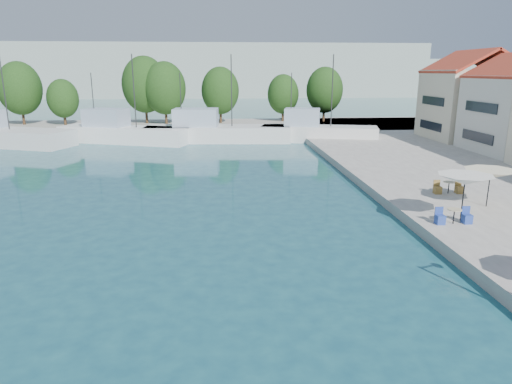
{
  "coord_description": "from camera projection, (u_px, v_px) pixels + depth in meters",
  "views": [
    {
      "loc": [
        -3.86,
        1.75,
        8.0
      ],
      "look_at": [
        -1.89,
        26.0,
        1.52
      ],
      "focal_mm": 32.0,
      "sensor_mm": 36.0,
      "label": 1
    }
  ],
  "objects": [
    {
      "name": "tree_05",
      "position": [
        165.0,
        88.0,
        64.07
      ],
      "size": [
        5.89,
        5.89,
        8.72
      ],
      "color": "#3F2B19",
      "rests_on": "quay_far"
    },
    {
      "name": "tree_06",
      "position": [
        220.0,
        91.0,
        65.78
      ],
      "size": [
        5.41,
        5.41,
        8.01
      ],
      "color": "#3F2B19",
      "rests_on": "quay_far"
    },
    {
      "name": "tree_08",
      "position": [
        325.0,
        90.0,
        67.78
      ],
      "size": [
        5.42,
        5.42,
        8.02
      ],
      "color": "#3F2B19",
      "rests_on": "quay_far"
    },
    {
      "name": "cafe_table_03",
      "position": [
        448.0,
        189.0,
        28.36
      ],
      "size": [
        1.82,
        0.7,
        0.76
      ],
      "color": "black",
      "rests_on": "quay_right"
    },
    {
      "name": "tree_07",
      "position": [
        283.0,
        94.0,
        68.28
      ],
      "size": [
        4.69,
        4.69,
        6.95
      ],
      "color": "#3F2B19",
      "rests_on": "quay_far"
    },
    {
      "name": "trawler_02",
      "position": [
        122.0,
        133.0,
        52.43
      ],
      "size": [
        15.63,
        8.84,
        10.2
      ],
      "rotation": [
        0.0,
        0.0,
        -0.34
      ],
      "color": "white",
      "rests_on": "ground"
    },
    {
      "name": "building_06",
      "position": [
        471.0,
        94.0,
        50.26
      ],
      "size": [
        9.0,
        8.8,
        10.2
      ],
      "color": "beige",
      "rests_on": "quay_right"
    },
    {
      "name": "umbrella_cream",
      "position": [
        490.0,
        174.0,
        25.26
      ],
      "size": [
        2.87,
        2.87,
        2.12
      ],
      "color": "black",
      "rests_on": "quay_right"
    },
    {
      "name": "tree_04",
      "position": [
        145.0,
        85.0,
        65.15
      ],
      "size": [
        6.42,
        6.42,
        9.51
      ],
      "color": "#3F2B19",
      "rests_on": "quay_far"
    },
    {
      "name": "hill_east",
      "position": [
        332.0,
        76.0,
        175.62
      ],
      "size": [
        140.0,
        40.0,
        12.0
      ],
      "primitive_type": "cube",
      "color": "#97A49A",
      "rests_on": "ground"
    },
    {
      "name": "quay_far",
      "position": [
        190.0,
        127.0,
        64.51
      ],
      "size": [
        90.0,
        16.0,
        0.6
      ],
      "primitive_type": "cube",
      "color": "gray",
      "rests_on": "ground"
    },
    {
      "name": "tree_03",
      "position": [
        63.0,
        99.0,
        63.46
      ],
      "size": [
        4.29,
        4.29,
        6.34
      ],
      "color": "#3F2B19",
      "rests_on": "quay_far"
    },
    {
      "name": "cafe_table_02",
      "position": [
        454.0,
        218.0,
        22.74
      ],
      "size": [
        1.82,
        0.7,
        0.76
      ],
      "color": "black",
      "rests_on": "quay_right"
    },
    {
      "name": "trawler_03",
      "position": [
        214.0,
        132.0,
        53.09
      ],
      "size": [
        16.93,
        5.63,
        10.2
      ],
      "rotation": [
        0.0,
        0.0,
        -0.08
      ],
      "color": "silver",
      "rests_on": "ground"
    },
    {
      "name": "tree_02",
      "position": [
        20.0,
        88.0,
        63.43
      ],
      "size": [
        5.89,
        5.89,
        8.73
      ],
      "color": "#3F2B19",
      "rests_on": "quay_far"
    },
    {
      "name": "trawler_04",
      "position": [
        316.0,
        132.0,
        53.07
      ],
      "size": [
        13.69,
        6.51,
        10.2
      ],
      "rotation": [
        0.0,
        0.0,
        -0.24
      ],
      "color": "silver",
      "rests_on": "ground"
    },
    {
      "name": "hill_west",
      "position": [
        138.0,
        71.0,
        150.38
      ],
      "size": [
        180.0,
        40.0,
        16.0
      ],
      "primitive_type": "cube",
      "color": "#97A49A",
      "rests_on": "ground"
    },
    {
      "name": "umbrella_white",
      "position": [
        465.0,
        180.0,
        22.64
      ],
      "size": [
        2.75,
        2.75,
        2.42
      ],
      "color": "black",
      "rests_on": "quay_right"
    }
  ]
}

